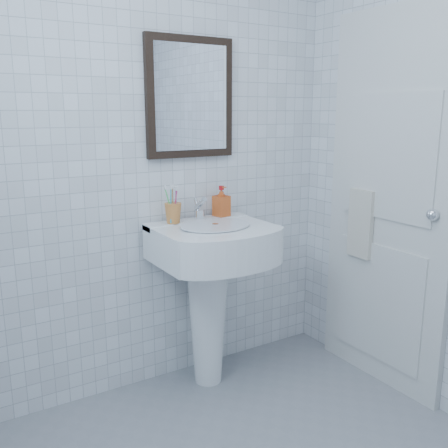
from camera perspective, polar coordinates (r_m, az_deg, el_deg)
wall_back at (r=2.62m, az=-8.65°, el=7.57°), size 2.20×0.02×2.50m
washbasin at (r=2.67m, az=-1.63°, el=-6.12°), size 0.60×0.44×0.92m
faucet at (r=2.68m, az=-2.85°, el=1.56°), size 0.05×0.12×0.13m
toothbrush_cup at (r=2.61m, az=-5.84°, el=1.24°), size 0.11×0.11×0.11m
soap_dispenser at (r=2.77m, az=-0.30°, el=2.64°), size 0.09×0.09×0.17m
wall_mirror at (r=2.70m, az=-3.88°, el=14.20°), size 0.50×0.04×0.62m
bathroom_door at (r=2.78m, az=18.22°, el=2.16°), size 0.04×0.80×2.00m
towel_ring at (r=2.85m, az=15.83°, el=3.59°), size 0.01×0.18×0.18m
hand_towel at (r=2.87m, az=15.35°, el=0.01°), size 0.03×0.16×0.38m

